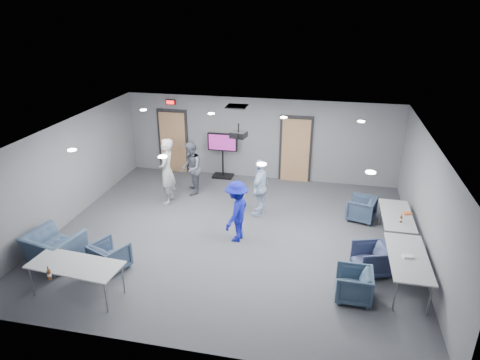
% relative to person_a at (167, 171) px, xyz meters
% --- Properties ---
extents(floor, '(9.00, 9.00, 0.00)m').
position_rel_person_a_xyz_m(floor, '(2.30, -1.50, -0.98)').
color(floor, '#3A3C42').
rests_on(floor, ground).
extents(ceiling, '(9.00, 9.00, 0.00)m').
position_rel_person_a_xyz_m(ceiling, '(2.30, -1.50, 1.72)').
color(ceiling, white).
rests_on(ceiling, wall_back).
extents(wall_back, '(9.00, 0.02, 2.70)m').
position_rel_person_a_xyz_m(wall_back, '(2.30, 2.50, 0.37)').
color(wall_back, slate).
rests_on(wall_back, floor).
extents(wall_front, '(9.00, 0.02, 2.70)m').
position_rel_person_a_xyz_m(wall_front, '(2.30, -5.50, 0.37)').
color(wall_front, slate).
rests_on(wall_front, floor).
extents(wall_left, '(0.02, 8.00, 2.70)m').
position_rel_person_a_xyz_m(wall_left, '(-2.20, -1.50, 0.37)').
color(wall_left, slate).
rests_on(wall_left, floor).
extents(wall_right, '(0.02, 8.00, 2.70)m').
position_rel_person_a_xyz_m(wall_right, '(6.80, -1.50, 0.37)').
color(wall_right, slate).
rests_on(wall_right, floor).
extents(door_left, '(1.06, 0.17, 2.24)m').
position_rel_person_a_xyz_m(door_left, '(-0.70, 2.45, 0.09)').
color(door_left, black).
rests_on(door_left, wall_back).
extents(door_right, '(1.06, 0.17, 2.24)m').
position_rel_person_a_xyz_m(door_right, '(3.50, 2.45, 0.09)').
color(door_right, black).
rests_on(door_right, wall_back).
extents(exit_sign, '(0.32, 0.08, 0.16)m').
position_rel_person_a_xyz_m(exit_sign, '(-0.70, 2.43, 1.47)').
color(exit_sign, black).
rests_on(exit_sign, wall_back).
extents(hvac_diffuser, '(0.60, 0.60, 0.03)m').
position_rel_person_a_xyz_m(hvac_diffuser, '(1.80, 1.30, 1.70)').
color(hvac_diffuser, black).
rests_on(hvac_diffuser, ceiling).
extents(downlights, '(6.18, 3.78, 0.02)m').
position_rel_person_a_xyz_m(downlights, '(2.30, -1.50, 1.70)').
color(downlights, white).
rests_on(downlights, ceiling).
extents(person_a, '(0.55, 0.76, 1.96)m').
position_rel_person_a_xyz_m(person_a, '(0.00, 0.00, 0.00)').
color(person_a, '#9A9C99').
rests_on(person_a, floor).
extents(person_b, '(0.83, 0.95, 1.65)m').
position_rel_person_a_xyz_m(person_b, '(0.48, 0.75, -0.15)').
color(person_b, '#575D69').
rests_on(person_b, floor).
extents(person_c, '(0.59, 1.02, 1.63)m').
position_rel_person_a_xyz_m(person_c, '(2.79, -0.23, -0.16)').
color(person_c, silver).
rests_on(person_c, floor).
extents(person_d, '(0.76, 1.10, 1.57)m').
position_rel_person_a_xyz_m(person_d, '(2.45, -1.69, -0.19)').
color(person_d, '#161C93').
rests_on(person_d, floor).
extents(chair_right_a, '(0.89, 0.87, 0.66)m').
position_rel_person_a_xyz_m(chair_right_a, '(5.54, 0.05, -0.65)').
color(chair_right_a, '#334259').
rests_on(chair_right_a, floor).
extents(chair_right_b, '(0.91, 0.90, 0.66)m').
position_rel_person_a_xyz_m(chair_right_b, '(5.64, -2.45, -0.65)').
color(chair_right_b, '#363E5E').
rests_on(chair_right_b, floor).
extents(chair_right_c, '(0.73, 0.71, 0.65)m').
position_rel_person_a_xyz_m(chair_right_c, '(5.23, -3.47, -0.65)').
color(chair_right_c, '#35485C').
rests_on(chair_right_c, floor).
extents(chair_front_a, '(0.93, 0.94, 0.66)m').
position_rel_person_a_xyz_m(chair_front_a, '(-0.02, -3.54, -0.65)').
color(chair_front_a, '#37465F').
rests_on(chair_front_a, floor).
extents(chair_front_b, '(1.34, 1.23, 0.75)m').
position_rel_person_a_xyz_m(chair_front_b, '(-1.37, -3.56, -0.61)').
color(chair_front_b, '#3E526C').
rests_on(chair_front_b, floor).
extents(table_right_a, '(0.72, 1.73, 0.73)m').
position_rel_person_a_xyz_m(table_right_a, '(6.30, -0.94, -0.30)').
color(table_right_a, '#A3A6A8').
rests_on(table_right_a, floor).
extents(table_right_b, '(0.78, 1.88, 0.73)m').
position_rel_person_a_xyz_m(table_right_b, '(6.30, -2.84, -0.29)').
color(table_right_b, '#A3A6A8').
rests_on(table_right_b, floor).
extents(table_front_left, '(1.92, 0.93, 0.73)m').
position_rel_person_a_xyz_m(table_front_left, '(-0.22, -4.50, -0.29)').
color(table_front_left, '#A3A6A8').
rests_on(table_front_left, floor).
extents(bottle_front, '(0.07, 0.07, 0.28)m').
position_rel_person_a_xyz_m(bottle_front, '(-0.40, -5.04, -0.15)').
color(bottle_front, '#5F2E10').
rests_on(bottle_front, table_front_left).
extents(bottle_right, '(0.06, 0.06, 0.22)m').
position_rel_person_a_xyz_m(bottle_right, '(6.34, -1.33, -0.17)').
color(bottle_right, '#5F2E10').
rests_on(bottle_right, table_right_a).
extents(snack_box, '(0.23, 0.18, 0.04)m').
position_rel_person_a_xyz_m(snack_box, '(6.55, -0.85, -0.23)').
color(snack_box, orange).
rests_on(snack_box, table_right_a).
extents(wrapper, '(0.22, 0.17, 0.05)m').
position_rel_person_a_xyz_m(wrapper, '(6.29, -2.87, -0.23)').
color(wrapper, silver).
rests_on(wrapper, table_right_b).
extents(tv_stand, '(1.00, 0.48, 1.54)m').
position_rel_person_a_xyz_m(tv_stand, '(1.10, 2.24, -0.11)').
color(tv_stand, black).
rests_on(tv_stand, floor).
extents(projector, '(0.44, 0.41, 0.37)m').
position_rel_person_a_xyz_m(projector, '(2.26, -0.58, 1.42)').
color(projector, black).
rests_on(projector, ceiling).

